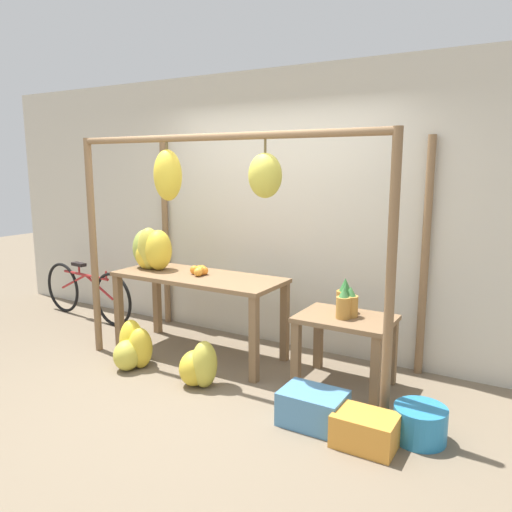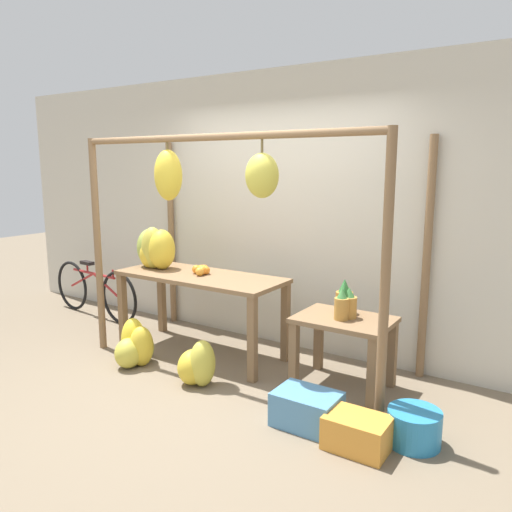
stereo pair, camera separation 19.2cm
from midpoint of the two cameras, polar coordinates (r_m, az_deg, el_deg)
name	(u,v)px [view 1 (the left image)]	position (r m, az deg, el deg)	size (l,w,h in m)	color
ground_plane	(192,397)	(4.27, -8.61, -15.63)	(20.00, 20.00, 0.00)	#756651
shop_wall_back	(281,211)	(5.12, 1.77, 5.18)	(8.00, 0.08, 2.80)	beige
stall_awning	(228,206)	(4.33, -4.52, 5.68)	(3.02, 1.23, 2.11)	brown
display_table_main	(199,287)	(4.92, -7.70, -3.54)	(1.71, 0.67, 0.81)	brown
display_table_side	(345,332)	(4.30, 8.89, -8.61)	(0.79, 0.57, 0.61)	brown
banana_pile_on_table	(151,250)	(5.25, -12.95, 0.62)	(0.58, 0.42, 0.43)	gold
orange_pile	(200,270)	(4.90, -7.58, -1.65)	(0.19, 0.19, 0.09)	orange
pineapple_cluster	(346,302)	(4.26, 8.96, -5.19)	(0.23, 0.32, 0.30)	#B27F38
banana_pile_ground_left	(134,348)	(4.89, -14.85, -10.14)	(0.45, 0.46, 0.43)	gold
banana_pile_ground_right	(199,366)	(4.38, -7.79, -12.38)	(0.34, 0.29, 0.41)	gold
fruit_crate_white	(313,408)	(3.79, 5.02, -16.92)	(0.46, 0.33, 0.25)	#4C84B2
blue_bucket	(420,424)	(3.74, 16.78, -17.88)	(0.36, 0.36, 0.24)	teal
parked_bicycle	(87,292)	(6.48, -19.61, -3.88)	(1.62, 0.18, 0.69)	black
fruit_crate_purple	(365,430)	(3.59, 10.80, -18.98)	(0.41, 0.30, 0.23)	orange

